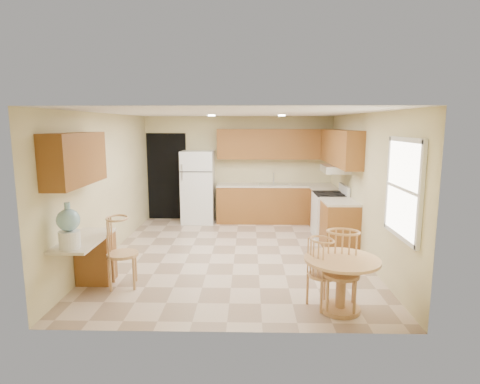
{
  "coord_description": "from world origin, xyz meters",
  "views": [
    {
      "loc": [
        0.25,
        -6.93,
        2.31
      ],
      "look_at": [
        0.09,
        0.3,
        1.09
      ],
      "focal_mm": 30.0,
      "sensor_mm": 36.0,
      "label": 1
    }
  ],
  "objects_px": {
    "refrigerator": "(198,187)",
    "chair_desk": "(120,247)",
    "dining_table": "(341,277)",
    "stove": "(330,215)",
    "chair_table_a": "(325,268)",
    "water_crock": "(69,228)",
    "chair_table_b": "(344,267)"
  },
  "relations": [
    {
      "from": "water_crock",
      "to": "chair_desk",
      "type": "bearing_deg",
      "value": 50.35
    },
    {
      "from": "dining_table",
      "to": "chair_table_a",
      "type": "bearing_deg",
      "value": 165.53
    },
    {
      "from": "chair_desk",
      "to": "water_crock",
      "type": "bearing_deg",
      "value": -51.05
    },
    {
      "from": "dining_table",
      "to": "water_crock",
      "type": "distance_m",
      "value": 3.45
    },
    {
      "from": "stove",
      "to": "dining_table",
      "type": "distance_m",
      "value": 3.42
    },
    {
      "from": "refrigerator",
      "to": "dining_table",
      "type": "bearing_deg",
      "value": -62.94
    },
    {
      "from": "refrigerator",
      "to": "chair_table_b",
      "type": "distance_m",
      "value": 5.26
    },
    {
      "from": "chair_table_a",
      "to": "chair_table_b",
      "type": "relative_size",
      "value": 0.88
    },
    {
      "from": "stove",
      "to": "refrigerator",
      "type": "bearing_deg",
      "value": 157.01
    },
    {
      "from": "stove",
      "to": "chair_table_a",
      "type": "bearing_deg",
      "value": -102.19
    },
    {
      "from": "stove",
      "to": "chair_desk",
      "type": "distance_m",
      "value": 4.44
    },
    {
      "from": "chair_table_a",
      "to": "chair_desk",
      "type": "xyz_separation_m",
      "value": [
        -2.76,
        0.57,
        0.07
      ]
    },
    {
      "from": "chair_table_b",
      "to": "water_crock",
      "type": "xyz_separation_m",
      "value": [
        -3.4,
        0.18,
        0.42
      ]
    },
    {
      "from": "stove",
      "to": "dining_table",
      "type": "xyz_separation_m",
      "value": [
        -0.52,
        -3.38,
        -0.02
      ]
    },
    {
      "from": "dining_table",
      "to": "chair_table_a",
      "type": "xyz_separation_m",
      "value": [
        -0.19,
        0.05,
        0.09
      ]
    },
    {
      "from": "refrigerator",
      "to": "water_crock",
      "type": "distance_m",
      "value": 4.64
    },
    {
      "from": "refrigerator",
      "to": "water_crock",
      "type": "xyz_separation_m",
      "value": [
        -1.05,
        -4.52,
        0.18
      ]
    },
    {
      "from": "stove",
      "to": "water_crock",
      "type": "xyz_separation_m",
      "value": [
        -3.92,
        -3.3,
        0.57
      ]
    },
    {
      "from": "dining_table",
      "to": "refrigerator",
      "type": "bearing_deg",
      "value": 117.06
    },
    {
      "from": "chair_table_b",
      "to": "water_crock",
      "type": "relative_size",
      "value": 1.72
    },
    {
      "from": "refrigerator",
      "to": "chair_desk",
      "type": "distance_m",
      "value": 4.03
    },
    {
      "from": "chair_desk",
      "to": "water_crock",
      "type": "xyz_separation_m",
      "value": [
        -0.45,
        -0.54,
        0.42
      ]
    },
    {
      "from": "chair_table_a",
      "to": "chair_desk",
      "type": "distance_m",
      "value": 2.82
    },
    {
      "from": "chair_desk",
      "to": "chair_table_a",
      "type": "bearing_deg",
      "value": 66.85
    },
    {
      "from": "dining_table",
      "to": "chair_desk",
      "type": "distance_m",
      "value": 3.02
    },
    {
      "from": "dining_table",
      "to": "stove",
      "type": "bearing_deg",
      "value": 81.17
    },
    {
      "from": "chair_table_a",
      "to": "water_crock",
      "type": "xyz_separation_m",
      "value": [
        -3.21,
        0.03,
        0.49
      ]
    },
    {
      "from": "stove",
      "to": "chair_desk",
      "type": "relative_size",
      "value": 1.08
    },
    {
      "from": "dining_table",
      "to": "chair_table_b",
      "type": "height_order",
      "value": "chair_table_b"
    },
    {
      "from": "chair_table_b",
      "to": "chair_desk",
      "type": "bearing_deg",
      "value": -1.93
    },
    {
      "from": "chair_desk",
      "to": "water_crock",
      "type": "distance_m",
      "value": 0.82
    },
    {
      "from": "dining_table",
      "to": "water_crock",
      "type": "height_order",
      "value": "water_crock"
    }
  ]
}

